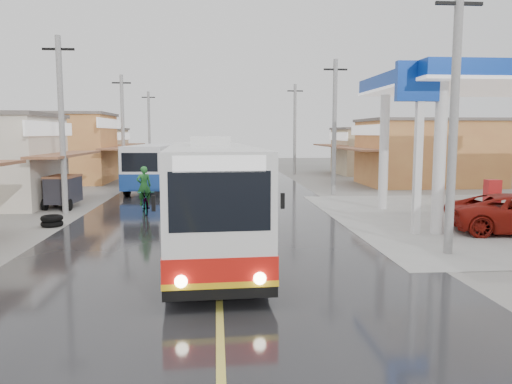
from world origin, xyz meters
TOP-DOWN VIEW (x-y plane):
  - ground at (0.00, 0.00)m, footprint 120.00×120.00m
  - road at (0.00, 15.00)m, footprint 12.00×90.00m
  - centre_line at (0.00, 15.00)m, footprint 0.15×90.00m
  - shopfronts_left at (-13.00, 18.00)m, footprint 11.00×44.00m
  - shopfronts_right at (15.00, 12.00)m, footprint 11.00×44.00m
  - utility_poles_left at (-7.00, 16.00)m, footprint 1.60×50.00m
  - utility_poles_right at (7.00, 15.00)m, footprint 1.60×36.00m
  - coach_bus at (-0.27, 1.16)m, footprint 3.14×11.55m
  - second_bus at (-4.07, 18.37)m, footprint 2.90×8.89m
  - cyclist at (-3.31, 8.55)m, footprint 1.17×2.15m
  - tricycle_near at (-7.56, 10.64)m, footprint 1.53×2.21m
  - tyre_stack at (-6.56, 5.69)m, footprint 0.86×0.86m

SIDE VIEW (x-z plane):
  - ground at x=0.00m, z-range 0.00..0.00m
  - shopfronts_left at x=-13.00m, z-range -2.60..2.60m
  - shopfronts_right at x=15.00m, z-range -2.40..2.40m
  - utility_poles_left at x=-7.00m, z-range -4.00..4.00m
  - utility_poles_right at x=7.00m, z-range -4.00..4.00m
  - road at x=0.00m, z-range 0.00..0.02m
  - centre_line at x=0.00m, z-range 0.02..0.03m
  - tyre_stack at x=-6.56m, z-range 0.00..0.44m
  - cyclist at x=-3.31m, z-range -0.38..1.83m
  - tricycle_near at x=-7.56m, z-range 0.12..1.74m
  - second_bus at x=-4.07m, z-range 0.11..3.02m
  - coach_bus at x=-0.27m, z-range -0.06..3.51m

